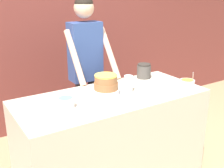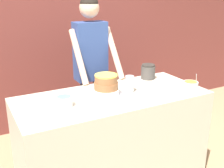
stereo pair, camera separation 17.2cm
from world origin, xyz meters
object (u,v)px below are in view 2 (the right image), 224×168
at_px(ceramic_plate, 166,85).
at_px(stoneware_jar, 148,72).
at_px(frosting_bowl_orange, 190,85).
at_px(person_baker, 91,58).
at_px(drinking_glass, 129,84).
at_px(cake, 106,87).
at_px(frosting_bowl_blue, 64,101).

relative_size(ceramic_plate, stoneware_jar, 1.63).
relative_size(frosting_bowl_orange, ceramic_plate, 0.65).
distance_m(person_baker, drinking_glass, 0.71).
bearing_deg(stoneware_jar, cake, -157.65).
bearing_deg(frosting_bowl_blue, person_baker, 52.70).
relative_size(frosting_bowl_orange, drinking_glass, 1.07).
bearing_deg(ceramic_plate, frosting_bowl_blue, -177.94).
bearing_deg(person_baker, stoneware_jar, -44.42).
bearing_deg(stoneware_jar, frosting_bowl_orange, -70.22).
bearing_deg(ceramic_plate, frosting_bowl_orange, -55.65).
xyz_separation_m(drinking_glass, ceramic_plate, (0.41, -0.00, -0.07)).
bearing_deg(frosting_bowl_orange, ceramic_plate, 124.35).
distance_m(frosting_bowl_blue, drinking_glass, 0.63).
distance_m(frosting_bowl_orange, ceramic_plate, 0.24).
relative_size(person_baker, frosting_bowl_orange, 10.69).
xyz_separation_m(ceramic_plate, stoneware_jar, (-0.03, 0.26, 0.07)).
distance_m(person_baker, frosting_bowl_blue, 0.94).
xyz_separation_m(person_baker, ceramic_plate, (0.48, -0.70, -0.18)).
xyz_separation_m(cake, frosting_bowl_orange, (0.78, -0.20, -0.05)).
xyz_separation_m(cake, stoneware_jar, (0.62, 0.25, -0.01)).
xyz_separation_m(person_baker, frosting_bowl_blue, (-0.56, -0.74, -0.14)).
height_order(frosting_bowl_blue, drinking_glass, drinking_glass).
xyz_separation_m(person_baker, cake, (-0.17, -0.70, -0.10)).
relative_size(drinking_glass, ceramic_plate, 0.61).
relative_size(cake, ceramic_plate, 1.41).
bearing_deg(ceramic_plate, drinking_glass, 179.40).
height_order(person_baker, stoneware_jar, person_baker).
height_order(person_baker, frosting_bowl_orange, person_baker).
bearing_deg(drinking_glass, stoneware_jar, 33.74).
xyz_separation_m(frosting_bowl_orange, stoneware_jar, (-0.16, 0.46, 0.04)).
bearing_deg(ceramic_plate, cake, 179.53).
bearing_deg(cake, person_baker, 76.42).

